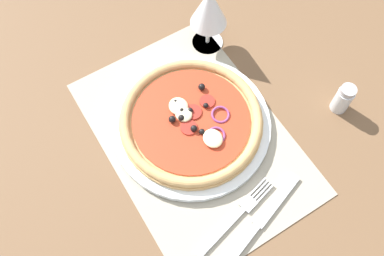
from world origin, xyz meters
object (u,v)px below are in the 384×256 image
fork (239,213)px  knife (263,217)px  pizza (191,120)px  pepper_shaker (343,99)px  wine_glass (209,9)px  plate (191,124)px

fork → knife: 4.05cm
pizza → fork: 18.78cm
fork → pepper_shaker: bearing=0.5°
pizza → knife: 21.36cm
fork → wine_glass: size_ratio=1.20×
plate → pizza: bearing=60.4°
pizza → wine_glass: wine_glass is taller
wine_glass → knife: bearing=-18.3°
pizza → fork: pizza is taller
knife → wine_glass: (-36.19, 12.00, 9.41)cm
pizza → fork: size_ratio=1.48×
pizza → pepper_shaker: bearing=66.7°
wine_glass → pepper_shaker: bearing=26.4°
pepper_shaker → pizza: bearing=-113.3°
wine_glass → pepper_shaker: (26.29, 13.06, -6.81)cm
plate → fork: bearing=-5.6°
plate → pepper_shaker: size_ratio=4.42×
plate → knife: (21.23, 1.25, -0.42)cm
pizza → pepper_shaker: size_ratio=3.95×
wine_glass → plate: bearing=-41.5°
pizza → fork: (18.56, -1.83, -2.21)cm
plate → knife: plate is taller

